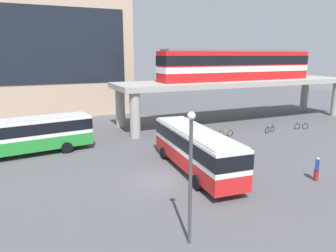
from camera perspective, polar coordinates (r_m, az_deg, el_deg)
The scene contains 12 objects.
ground_plane at distance 31.11m, azimuth -8.54°, elevation -3.24°, with size 120.00×120.00×0.00m, color #515156.
station_building at distance 49.70m, azimuth -25.29°, elevation 12.01°, with size 29.82×10.80×17.69m.
elevated_platform at distance 41.81m, azimuth 12.70°, elevation 7.27°, with size 32.45×7.21×5.38m.
train at distance 41.47m, azimuth 12.54°, elevation 10.90°, with size 21.25×2.96×3.84m.
bus_main at distance 23.17m, azimuth 4.94°, elevation -3.64°, with size 3.36×11.20×3.22m.
bus_secondary at distance 29.53m, azimuth -24.57°, elevation -1.16°, with size 11.28×3.96×3.22m.
bicycle_blue at distance 39.90m, azimuth 23.18°, elevation -0.04°, with size 1.76×0.47×1.04m.
bicycle_orange at distance 33.86m, azimuth 10.49°, elevation -1.35°, with size 1.79×0.19×1.04m.
bicycle_black at distance 36.92m, azimuth 18.12°, elevation -0.60°, with size 1.74×0.54×1.04m.
bicycle_brown at distance 33.53m, azimuth 2.22°, elevation -1.29°, with size 1.78×0.28×1.04m.
pedestrian_near_building at distance 24.10m, azimuth 25.53°, elevation -7.21°, with size 0.48×0.45×1.70m.
lamp_post at distance 13.88m, azimuth 4.14°, elevation -7.75°, with size 0.36×0.36×6.22m.
Camera 1 is at (-7.86, -18.85, 8.55)m, focal length 33.35 mm.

